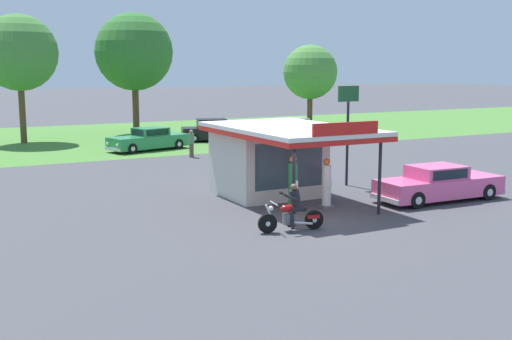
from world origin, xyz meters
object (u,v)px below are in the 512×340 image
featured_classic_sedan (439,184)px  bystander_chatting_near_pumps (191,143)px  gas_pump_offside (327,185)px  parked_car_back_row_right (216,131)px  roadside_pole_sign (348,118)px  gas_pump_nearside (293,186)px  parked_car_back_row_far_right (149,140)px  parked_car_back_row_left (295,129)px  motorcycle_with_rider (292,212)px

featured_classic_sedan → bystander_chatting_near_pumps: 16.83m
gas_pump_offside → parked_car_back_row_right: (5.58, 22.37, -0.14)m
featured_classic_sedan → roadside_pole_sign: 5.24m
gas_pump_nearside → featured_classic_sedan: size_ratio=0.37×
gas_pump_offside → bystander_chatting_near_pumps: size_ratio=1.16×
parked_car_back_row_right → roadside_pole_sign: size_ratio=1.22×
featured_classic_sedan → bystander_chatting_near_pumps: bearing=103.8°
gas_pump_offside → bystander_chatting_near_pumps: bearing=87.2°
gas_pump_nearside → bystander_chatting_near_pumps: 15.48m
gas_pump_nearside → parked_car_back_row_right: bearing=72.4°
parked_car_back_row_far_right → parked_car_back_row_left: bearing=6.5°
motorcycle_with_rider → gas_pump_offside: bearing=38.7°
roadside_pole_sign → gas_pump_nearside: bearing=-145.6°
featured_classic_sedan → parked_car_back_row_right: 23.42m
bystander_chatting_near_pumps → roadside_pole_sign: (2.71, -11.89, 2.23)m
parked_car_back_row_left → gas_pump_offside: bearing=-118.9°
gas_pump_offside → motorcycle_with_rider: 3.86m
gas_pump_nearside → parked_car_back_row_right: size_ratio=0.38×
motorcycle_with_rider → parked_car_back_row_far_right: 22.25m
bystander_chatting_near_pumps → parked_car_back_row_right: bearing=55.7°
gas_pump_offside → parked_car_back_row_right: size_ratio=0.35×
motorcycle_with_rider → parked_car_back_row_right: bearing=70.9°
parked_car_back_row_right → roadside_pole_sign: bearing=-96.4°
motorcycle_with_rider → parked_car_back_row_right: parked_car_back_row_right is taller
parked_car_back_row_left → roadside_pole_sign: (-8.18, -17.65, 2.38)m
gas_pump_nearside → gas_pump_offside: gas_pump_nearside is taller
gas_pump_offside → parked_car_back_row_right: gas_pump_offside is taller
featured_classic_sedan → parked_car_back_row_left: 23.15m
gas_pump_nearside → parked_car_back_row_far_right: size_ratio=0.37×
gas_pump_nearside → motorcycle_with_rider: 2.85m
gas_pump_nearside → bystander_chatting_near_pumps: gas_pump_nearside is taller
gas_pump_offside → parked_car_back_row_far_right: 19.69m
gas_pump_nearside → parked_car_back_row_left: (13.16, 21.07, -0.25)m
gas_pump_offside → featured_classic_sedan: 4.89m
parked_car_back_row_left → gas_pump_nearside: bearing=-122.0°
parked_car_back_row_right → parked_car_back_row_far_right: bearing=-155.9°
bystander_chatting_near_pumps → roadside_pole_sign: roadside_pole_sign is taller
gas_pump_offside → parked_car_back_row_far_right: size_ratio=0.34×
gas_pump_nearside → motorcycle_with_rider: size_ratio=0.93×
featured_classic_sedan → parked_car_back_row_right: (0.81, 23.41, 0.08)m
parked_car_back_row_left → roadside_pole_sign: roadside_pole_sign is taller
parked_car_back_row_left → bystander_chatting_near_pumps: size_ratio=3.05×
gas_pump_nearside → roadside_pole_sign: roadside_pole_sign is taller
parked_car_back_row_far_right → roadside_pole_sign: 16.91m
gas_pump_nearside → featured_classic_sedan: gas_pump_nearside is taller
parked_car_back_row_left → roadside_pole_sign: bearing=-114.9°
gas_pump_nearside → motorcycle_with_rider: gas_pump_nearside is taller
parked_car_back_row_left → featured_classic_sedan: bearing=-107.3°
featured_classic_sedan → bystander_chatting_near_pumps: (-4.02, 16.34, 0.22)m
gas_pump_nearside → gas_pump_offside: (1.52, -0.00, -0.10)m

